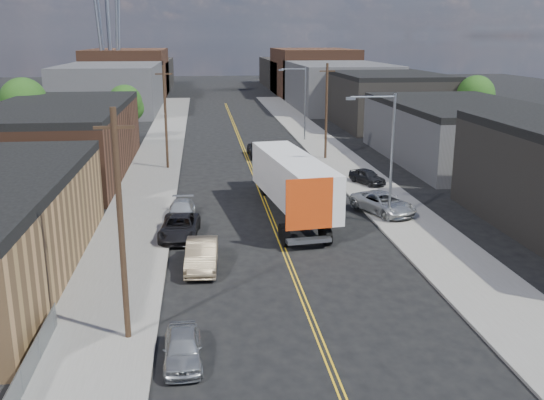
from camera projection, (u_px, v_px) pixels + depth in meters
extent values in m
plane|color=black|center=(241.00, 142.00, 74.97)|extent=(260.00, 260.00, 0.00)
cube|color=gold|center=(251.00, 167.00, 60.59)|extent=(0.32, 120.00, 0.01)
cube|color=slate|center=(155.00, 169.00, 59.51)|extent=(5.00, 140.00, 0.15)
cube|color=slate|center=(344.00, 164.00, 61.64)|extent=(5.00, 140.00, 0.15)
cube|color=#45281B|center=(60.00, 143.00, 56.83)|extent=(12.00, 26.00, 6.00)
cube|color=black|center=(57.00, 107.00, 55.96)|extent=(12.00, 26.00, 0.60)
cube|color=navy|center=(529.00, 188.00, 37.40)|extent=(0.30, 20.00, 0.80)
cube|color=#363638|center=(459.00, 134.00, 63.31)|extent=(14.00, 24.00, 5.50)
cube|color=black|center=(462.00, 105.00, 62.51)|extent=(14.00, 24.00, 0.60)
cube|color=black|center=(386.00, 101.00, 88.03)|extent=(14.00, 22.00, 7.00)
cube|color=black|center=(387.00, 75.00, 87.04)|extent=(14.00, 22.00, 0.60)
cube|color=#363638|center=(112.00, 88.00, 105.23)|extent=(16.00, 30.00, 8.00)
cube|color=#363638|center=(338.00, 86.00, 109.73)|extent=(16.00, 30.00, 8.00)
cube|color=#45281B|center=(128.00, 73.00, 128.93)|extent=(16.00, 26.00, 10.00)
cube|color=#45281B|center=(313.00, 72.00, 133.43)|extent=(16.00, 26.00, 10.00)
cube|color=black|center=(137.00, 75.00, 148.50)|extent=(16.00, 40.00, 7.00)
cube|color=black|center=(298.00, 74.00, 152.99)|extent=(16.00, 40.00, 7.00)
cylinder|color=gray|center=(108.00, 24.00, 116.51)|extent=(0.80, 0.80, 30.00)
cylinder|color=gray|center=(98.00, 23.00, 114.62)|extent=(1.94, 1.94, 29.98)
cylinder|color=gray|center=(116.00, 23.00, 115.02)|extent=(1.94, 1.94, 29.98)
cylinder|color=gray|center=(100.00, 24.00, 117.99)|extent=(1.94, 1.94, 29.98)
cylinder|color=gray|center=(119.00, 24.00, 118.39)|extent=(1.94, 1.94, 29.98)
cylinder|color=gray|center=(392.00, 160.00, 41.14)|extent=(0.18, 0.18, 9.00)
cylinder|color=gray|center=(373.00, 97.00, 39.85)|extent=(3.00, 0.12, 0.12)
cube|color=gray|center=(351.00, 99.00, 39.71)|extent=(0.60, 0.25, 0.18)
cylinder|color=gray|center=(305.00, 105.00, 74.69)|extent=(0.18, 0.18, 9.00)
cylinder|color=gray|center=(293.00, 69.00, 73.40)|extent=(3.00, 0.12, 0.12)
cube|color=gray|center=(281.00, 70.00, 73.26)|extent=(0.60, 0.25, 0.18)
cylinder|color=black|center=(121.00, 229.00, 24.81)|extent=(0.26, 0.26, 10.00)
cube|color=black|center=(114.00, 127.00, 23.71)|extent=(1.60, 0.12, 0.12)
cylinder|color=black|center=(166.00, 118.00, 58.36)|extent=(0.26, 0.26, 10.00)
cube|color=black|center=(164.00, 74.00, 57.27)|extent=(1.60, 0.12, 0.12)
cylinder|color=black|center=(326.00, 112.00, 63.08)|extent=(0.26, 0.26, 10.00)
cube|color=black|center=(327.00, 71.00, 61.98)|extent=(1.60, 0.12, 0.12)
cylinder|color=black|center=(27.00, 134.00, 66.89)|extent=(0.36, 0.36, 4.50)
sphere|color=#15370F|center=(23.00, 101.00, 65.95)|extent=(5.04, 5.04, 5.04)
sphere|color=#15370F|center=(31.00, 109.00, 66.54)|extent=(3.96, 3.96, 3.96)
sphere|color=#15370F|center=(18.00, 107.00, 65.68)|extent=(3.60, 3.60, 3.60)
cylinder|color=black|center=(127.00, 126.00, 74.83)|extent=(0.36, 0.36, 3.75)
sphere|color=#15370F|center=(125.00, 102.00, 74.04)|extent=(4.20, 4.20, 4.20)
sphere|color=#15370F|center=(131.00, 108.00, 74.59)|extent=(3.30, 3.30, 3.30)
sphere|color=#15370F|center=(121.00, 107.00, 73.74)|extent=(3.00, 3.00, 3.00)
cylinder|color=black|center=(473.00, 121.00, 77.79)|extent=(0.36, 0.36, 4.25)
sphere|color=#15370F|center=(476.00, 94.00, 76.90)|extent=(4.76, 4.76, 4.76)
sphere|color=#15370F|center=(479.00, 101.00, 77.48)|extent=(3.74, 3.74, 3.74)
sphere|color=#15370F|center=(473.00, 99.00, 76.62)|extent=(3.40, 3.40, 3.40)
cube|color=silver|center=(293.00, 179.00, 42.76)|extent=(4.57, 13.72, 3.14)
cube|color=#B3350D|center=(309.00, 204.00, 36.31)|extent=(2.93, 0.48, 3.16)
cube|color=gray|center=(309.00, 240.00, 36.91)|extent=(2.82, 0.94, 0.25)
cube|color=black|center=(278.00, 170.00, 51.02)|extent=(3.23, 3.91, 3.48)
cylinder|color=black|center=(305.00, 234.00, 38.26)|extent=(3.03, 1.48, 1.12)
cylinder|color=black|center=(278.00, 184.00, 51.33)|extent=(2.92, 1.46, 1.12)
imported|color=#9B9FA0|center=(183.00, 348.00, 24.14)|extent=(1.62, 3.83, 1.29)
imported|color=#7E6C52|center=(202.00, 255.00, 33.94)|extent=(1.95, 4.96, 1.61)
imported|color=black|center=(180.00, 227.00, 39.13)|extent=(2.77, 5.36, 1.44)
imported|color=#BABEC0|center=(181.00, 211.00, 42.95)|extent=(2.06, 4.65, 1.33)
imported|color=#A8AAAD|center=(383.00, 203.00, 44.08)|extent=(4.45, 6.00, 1.51)
imported|color=black|center=(367.00, 176.00, 52.97)|extent=(2.91, 4.13, 1.31)
imported|color=black|center=(261.00, 150.00, 65.43)|extent=(2.65, 5.51, 1.51)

